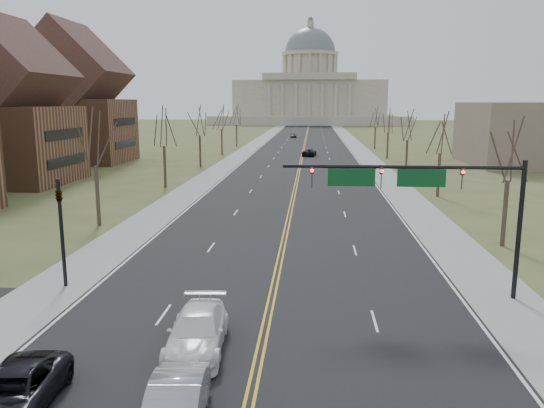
% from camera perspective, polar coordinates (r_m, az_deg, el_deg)
% --- Properties ---
extents(road, '(20.00, 380.00, 0.01)m').
position_cam_1_polar(road, '(123.86, 3.48, 6.23)').
color(road, black).
rests_on(road, ground).
extents(cross_road, '(120.00, 14.00, 0.01)m').
position_cam_1_polar(cross_road, '(21.95, -1.42, -16.20)').
color(cross_road, black).
rests_on(cross_road, ground).
extents(sidewalk_left, '(4.00, 380.00, 0.03)m').
position_cam_1_polar(sidewalk_left, '(124.64, -2.08, 6.28)').
color(sidewalk_left, gray).
rests_on(sidewalk_left, ground).
extents(sidewalk_right, '(4.00, 380.00, 0.03)m').
position_cam_1_polar(sidewalk_right, '(124.25, 9.06, 6.13)').
color(sidewalk_right, gray).
rests_on(sidewalk_right, ground).
extents(center_line, '(0.42, 380.00, 0.01)m').
position_cam_1_polar(center_line, '(123.86, 3.48, 6.24)').
color(center_line, gold).
rests_on(center_line, road).
extents(edge_line_left, '(0.15, 380.00, 0.01)m').
position_cam_1_polar(edge_line_left, '(124.41, -1.06, 6.27)').
color(edge_line_left, silver).
rests_on(edge_line_left, road).
extents(edge_line_right, '(0.15, 380.00, 0.01)m').
position_cam_1_polar(edge_line_right, '(124.09, 8.04, 6.16)').
color(edge_line_right, silver).
rests_on(edge_line_right, road).
extents(capitol, '(90.00, 60.00, 50.00)m').
position_cam_1_polar(capitol, '(263.39, 4.06, 11.77)').
color(capitol, beige).
rests_on(capitol, ground).
extents(signal_mast, '(12.12, 0.44, 7.20)m').
position_cam_1_polar(signal_mast, '(27.81, 15.61, 1.71)').
color(signal_mast, black).
rests_on(signal_mast, ground).
extents(signal_left, '(0.32, 0.36, 6.00)m').
position_cam_1_polar(signal_left, '(30.79, -21.76, -1.69)').
color(signal_left, black).
rests_on(signal_left, ground).
extents(tree_r_0, '(3.74, 3.74, 8.50)m').
position_cam_1_polar(tree_r_0, '(39.94, 24.21, 4.97)').
color(tree_r_0, '#372C21').
rests_on(tree_r_0, ground).
extents(tree_l_0, '(3.96, 3.96, 9.00)m').
position_cam_1_polar(tree_l_0, '(45.10, -18.59, 6.43)').
color(tree_l_0, '#372C21').
rests_on(tree_l_0, ground).
extents(tree_r_1, '(3.74, 3.74, 8.50)m').
position_cam_1_polar(tree_r_1, '(59.10, 17.72, 7.02)').
color(tree_r_1, '#372C21').
rests_on(tree_r_1, ground).
extents(tree_l_1, '(3.96, 3.96, 9.00)m').
position_cam_1_polar(tree_l_1, '(63.96, -11.61, 7.92)').
color(tree_l_1, '#372C21').
rests_on(tree_l_1, ground).
extents(tree_r_2, '(3.74, 3.74, 8.50)m').
position_cam_1_polar(tree_r_2, '(78.68, 14.41, 8.03)').
color(tree_r_2, '#372C21').
rests_on(tree_r_2, ground).
extents(tree_l_2, '(3.96, 3.96, 9.00)m').
position_cam_1_polar(tree_l_2, '(83.36, -7.82, 8.68)').
color(tree_l_2, '#372C21').
rests_on(tree_l_2, ground).
extents(tree_r_3, '(3.74, 3.74, 8.50)m').
position_cam_1_polar(tree_r_3, '(98.43, 12.42, 8.62)').
color(tree_r_3, '#372C21').
rests_on(tree_r_3, ground).
extents(tree_l_3, '(3.96, 3.96, 9.00)m').
position_cam_1_polar(tree_l_3, '(102.99, -5.46, 9.13)').
color(tree_l_3, '#372C21').
rests_on(tree_l_3, ground).
extents(tree_r_4, '(3.74, 3.74, 8.50)m').
position_cam_1_polar(tree_r_4, '(118.26, 11.09, 9.01)').
color(tree_r_4, '#372C21').
rests_on(tree_r_4, ground).
extents(tree_l_4, '(3.96, 3.96, 9.00)m').
position_cam_1_polar(tree_l_4, '(122.74, -3.85, 9.43)').
color(tree_l_4, '#372C21').
rests_on(tree_l_4, ground).
extents(bldg_left_mid, '(15.10, 14.28, 20.75)m').
position_cam_1_polar(bldg_left_mid, '(73.98, -26.84, 8.59)').
color(bldg_left_mid, brown).
rests_on(bldg_left_mid, ground).
extents(bldg_left_far, '(17.10, 14.28, 23.25)m').
position_cam_1_polar(bldg_left_far, '(96.17, -20.50, 9.93)').
color(bldg_left_far, brown).
rests_on(bldg_left_far, ground).
extents(car_sb_inner_lead, '(2.02, 4.87, 1.57)m').
position_cam_1_polar(car_sb_inner_lead, '(17.62, -10.43, -20.80)').
color(car_sb_inner_lead, '#A3A5AB').
rests_on(car_sb_inner_lead, road).
extents(car_sb_outer_lead, '(2.78, 5.31, 1.43)m').
position_cam_1_polar(car_sb_outer_lead, '(20.12, -26.07, -17.75)').
color(car_sb_outer_lead, black).
rests_on(car_sb_outer_lead, road).
extents(car_sb_inner_second, '(2.61, 5.65, 1.60)m').
position_cam_1_polar(car_sb_inner_second, '(22.45, -8.04, -13.40)').
color(car_sb_inner_second, white).
rests_on(car_sb_inner_second, road).
extents(car_far_nb, '(2.90, 5.21, 1.38)m').
position_cam_1_polar(car_far_nb, '(101.19, 4.04, 5.58)').
color(car_far_nb, black).
rests_on(car_far_nb, road).
extents(car_far_sb, '(1.98, 4.37, 1.45)m').
position_cam_1_polar(car_far_sb, '(154.01, 2.31, 7.42)').
color(car_far_sb, '#52545A').
rests_on(car_far_sb, road).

